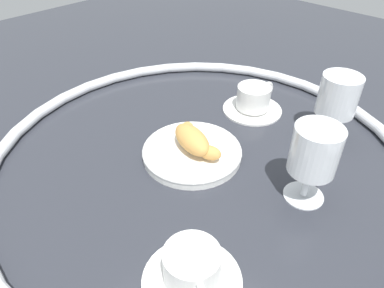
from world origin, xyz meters
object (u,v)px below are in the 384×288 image
Objects in this scene: juice_glass_left at (314,153)px; juice_glass_right at (338,98)px; pastry_plate at (192,152)px; croissant_large at (193,140)px; coffee_cup_near at (192,271)px; coffee_cup_far at (254,100)px.

juice_glass_left is 0.19m from juice_glass_right.
pastry_plate is at bearing -123.45° from juice_glass_right.
croissant_large and coffee_cup_near have the same top height.
juice_glass_right is (0.18, 0.02, 0.07)m from coffee_cup_far.
pastry_plate is 1.37× the size of juice_glass_right.
croissant_large is 0.97× the size of coffee_cup_far.
coffee_cup_far is at bearing 94.29° from pastry_plate.
juice_glass_left reaches higher than coffee_cup_near.
pastry_plate is 0.30m from juice_glass_right.
juice_glass_left is 1.00× the size of juice_glass_right.
pastry_plate is at bearing 133.89° from coffee_cup_near.
juice_glass_right is at bearing 56.55° from pastry_plate.
coffee_cup_far is 0.29m from juice_glass_left.
pastry_plate is 1.37× the size of juice_glass_left.
pastry_plate is at bearing -106.23° from croissant_large.
juice_glass_left reaches higher than coffee_cup_far.
pastry_plate is at bearing -85.71° from coffee_cup_far.
juice_glass_left and juice_glass_right have the same top height.
croissant_large is 0.94× the size of juice_glass_left.
coffee_cup_near is 0.97× the size of juice_glass_left.
croissant_large is (0.00, 0.00, 0.03)m from pastry_plate.
coffee_cup_far is at bearing -173.25° from juice_glass_right.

